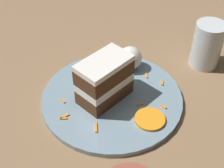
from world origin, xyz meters
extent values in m
plane|color=black|center=(0.00, 0.00, 0.00)|extent=(6.00, 6.00, 0.00)
cube|color=#846647|center=(0.00, 0.00, 0.01)|extent=(1.19, 1.14, 0.02)
cylinder|color=gray|center=(-0.02, 0.02, 0.03)|extent=(0.29, 0.29, 0.01)
cube|color=#4C2D19|center=(-0.01, 0.01, 0.05)|extent=(0.12, 0.11, 0.03)
cube|color=white|center=(-0.01, 0.01, 0.08)|extent=(0.12, 0.11, 0.02)
cube|color=#4C2D19|center=(-0.01, 0.01, 0.10)|extent=(0.12, 0.11, 0.03)
cube|color=white|center=(-0.01, 0.01, 0.12)|extent=(0.12, 0.11, 0.01)
ellipsoid|color=white|center=(-0.09, -0.06, 0.06)|extent=(0.06, 0.05, 0.06)
cylinder|color=orange|center=(-0.07, 0.10, 0.04)|extent=(0.06, 0.06, 0.01)
cube|color=orange|center=(0.03, 0.09, 0.03)|extent=(0.01, 0.02, 0.00)
cube|color=orange|center=(-0.07, 0.06, 0.03)|extent=(0.01, 0.01, 0.00)
cube|color=orange|center=(-0.12, -0.02, 0.03)|extent=(0.01, 0.02, 0.00)
cube|color=orange|center=(-0.11, 0.08, 0.03)|extent=(0.01, 0.01, 0.00)
cube|color=orange|center=(0.08, 0.00, 0.03)|extent=(0.01, 0.01, 0.00)
cube|color=orange|center=(0.09, 0.05, 0.03)|extent=(0.01, 0.01, 0.00)
cube|color=orange|center=(-0.14, 0.01, 0.03)|extent=(0.01, 0.01, 0.00)
cube|color=orange|center=(0.08, 0.04, 0.03)|extent=(0.02, 0.01, 0.00)
cylinder|color=silver|center=(-0.27, -0.03, 0.08)|extent=(0.07, 0.07, 0.11)
cylinder|color=silver|center=(-0.27, -0.03, 0.04)|extent=(0.06, 0.06, 0.04)
camera|label=1|loc=(0.12, 0.46, 0.49)|focal=50.00mm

